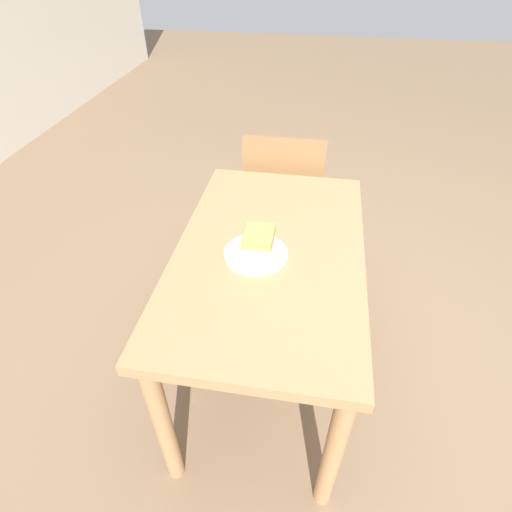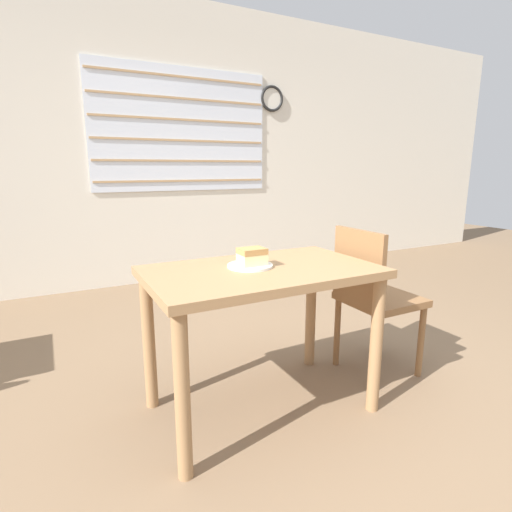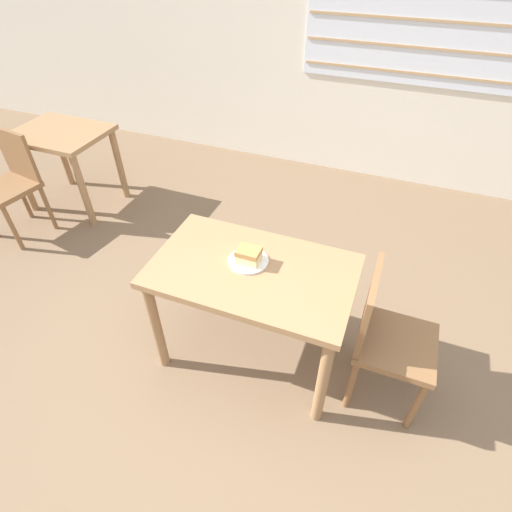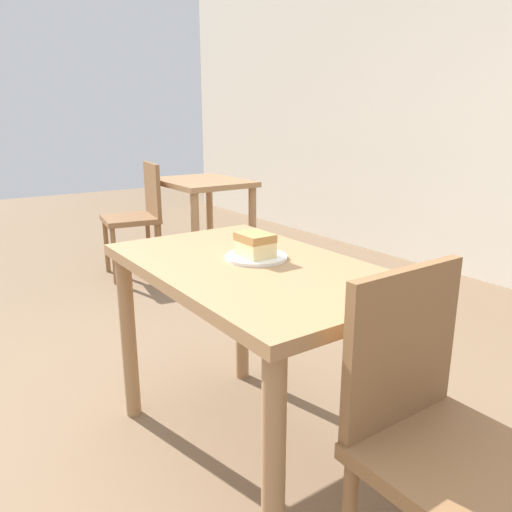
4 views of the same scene
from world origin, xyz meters
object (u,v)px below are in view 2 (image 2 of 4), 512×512
dining_table_near (262,292)px  cake_slice (252,256)px  chair_near_window (373,295)px  plate (250,266)px

dining_table_near → cake_slice: (-0.03, 0.03, 0.17)m
cake_slice → chair_near_window: bearing=-0.9°
plate → cake_slice: 0.05m
chair_near_window → plate: chair_near_window is taller
plate → cake_slice: cake_slice is taller
dining_table_near → plate: (-0.04, 0.04, 0.12)m
dining_table_near → cake_slice: bearing=135.9°
dining_table_near → chair_near_window: chair_near_window is taller
chair_near_window → dining_table_near: bearing=91.6°
cake_slice → plate: bearing=122.9°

